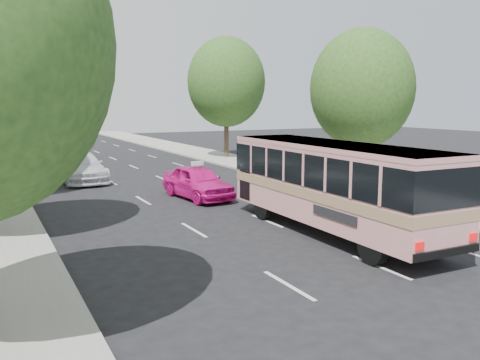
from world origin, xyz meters
TOP-DOWN VIEW (x-y plane):
  - ground at (0.00, 0.00)m, footprint 120.00×120.00m
  - sidewalk_right at (8.50, 20.00)m, footprint 4.00×90.00m
  - tree_right_near at (8.78, 7.94)m, footprint 5.10×5.10m
  - tree_right_far at (9.08, 23.94)m, footprint 6.00×6.00m
  - pink_bus at (2.04, 1.49)m, footprint 2.50×9.47m
  - pink_taxi at (0.48, 9.36)m, footprint 2.23×4.61m
  - white_pickup at (-3.36, 17.00)m, footprint 2.35×5.57m
  - tour_coach_front at (-6.30, 25.17)m, footprint 3.25×12.73m
  - tour_coach_rear at (-6.12, 30.69)m, footprint 2.80×12.51m
  - taxi_roof_sign at (0.48, 9.36)m, footprint 0.57×0.23m

SIDE VIEW (x-z plane):
  - ground at x=0.00m, z-range 0.00..0.00m
  - sidewalk_right at x=8.50m, z-range 0.00..0.12m
  - pink_taxi at x=0.48m, z-range 0.00..1.52m
  - white_pickup at x=-3.36m, z-range 0.00..1.60m
  - taxi_roof_sign at x=0.48m, z-range 1.52..1.70m
  - pink_bus at x=2.04m, z-range 0.37..3.38m
  - tour_coach_rear at x=-6.12m, z-range 0.38..4.12m
  - tour_coach_front at x=-6.30m, z-range 0.38..4.16m
  - tree_right_near at x=8.78m, z-range 1.23..9.18m
  - tree_right_far at x=9.08m, z-range 1.45..10.80m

